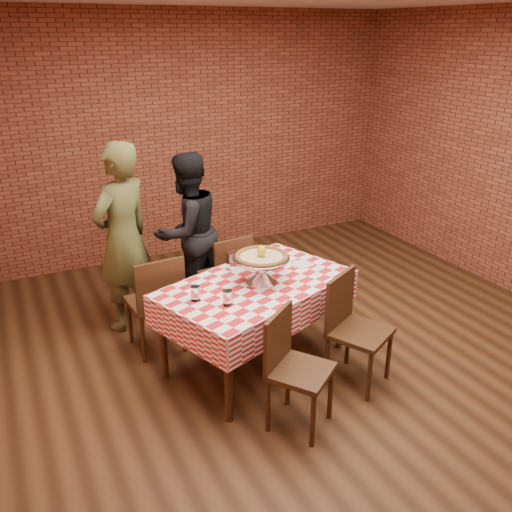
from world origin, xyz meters
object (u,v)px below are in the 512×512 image
water_glass_left (228,298)px  water_glass_right (195,293)px  table (256,324)px  chair_far_right (225,276)px  diner_black (188,232)px  pizza_stand (261,270)px  diner_olive (123,238)px  pizza (262,257)px  chair_near_left (301,373)px  chair_far_left (155,302)px  condiment_caddy (234,260)px  chair_near_right (360,332)px

water_glass_left → water_glass_right: same height
table → water_glass_right: water_glass_right is taller
chair_far_right → diner_black: size_ratio=0.56×
pizza_stand → table: bearing=-179.4°
chair_far_right → diner_olive: (-0.88, 0.28, 0.45)m
table → pizza: 0.60m
pizza_stand → chair_near_left: 0.96m
table → chair_near_left: 0.86m
chair_far_left → diner_black: bearing=-133.0°
chair_near_left → diner_black: diner_black is taller
table → condiment_caddy: 0.58m
water_glass_left → diner_black: diner_black is taller
water_glass_right → chair_far_left: size_ratio=0.13×
water_glass_right → chair_near_left: chair_near_left is taller
pizza → chair_near_left: (-0.12, -0.85, -0.53)m
diner_olive → diner_black: diner_olive is taller
water_glass_right → diner_olive: diner_olive is taller
pizza_stand → water_glass_left: 0.48m
chair_far_right → water_glass_left: bearing=62.0°
table → water_glass_left: size_ratio=13.17×
chair_near_left → diner_black: size_ratio=0.55×
chair_near_left → chair_far_left: chair_far_left is taller
chair_far_right → chair_near_left: bearing=78.5°
condiment_caddy → chair_near_right: (0.66, -0.95, -0.38)m
water_glass_right → diner_black: 1.44m
condiment_caddy → diner_black: 0.96m
water_glass_left → chair_near_right: (0.97, -0.35, -0.36)m
diner_olive → diner_black: bearing=161.8°
pizza → condiment_caddy: bearing=105.1°
pizza_stand → chair_near_right: bearing=-47.2°
pizza → water_glass_right: pizza is taller
chair_near_right → diner_black: diner_black is taller
pizza → pizza_stand: bearing=0.0°
pizza → diner_black: (-0.17, 1.30, -0.18)m
water_glass_right → chair_near_left: 0.98m
chair_near_left → chair_near_right: chair_near_right is taller
diner_olive → table: bearing=93.7°
water_glass_right → chair_near_left: bearing=-58.5°
diner_olive → water_glass_right: bearing=70.3°
chair_far_left → chair_far_right: (0.77, 0.24, -0.01)m
pizza_stand → diner_olive: 1.42m
table → diner_olive: bearing=124.9°
chair_far_left → water_glass_right: bearing=98.0°
water_glass_right → chair_far_right: chair_far_right is taller
chair_far_right → diner_olive: bearing=-24.1°
chair_near_left → chair_near_right: (0.69, 0.24, 0.02)m
water_glass_right → pizza: bearing=7.4°
water_glass_left → water_glass_right: bearing=136.9°
water_glass_left → chair_near_left: size_ratio=0.13×
chair_near_right → diner_black: 2.07m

